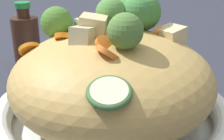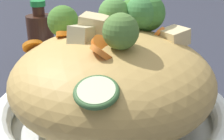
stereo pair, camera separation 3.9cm
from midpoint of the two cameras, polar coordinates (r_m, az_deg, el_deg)
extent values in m
plane|color=#282B36|center=(0.44, -2.62, -11.42)|extent=(3.00, 3.00, 0.00)
cylinder|color=white|center=(0.43, -2.65, -10.38)|extent=(0.31, 0.31, 0.02)
torus|color=white|center=(0.42, -2.71, -7.59)|extent=(0.33, 0.33, 0.03)
ellipsoid|color=tan|center=(0.40, -2.83, -1.71)|extent=(0.27, 0.27, 0.12)
torus|color=tan|center=(0.38, -5.03, 6.34)|extent=(0.07, 0.07, 0.01)
torus|color=tan|center=(0.42, -5.64, 4.14)|extent=(0.06, 0.06, 0.02)
cone|color=#9BC07A|center=(0.42, 2.03, 7.39)|extent=(0.03, 0.02, 0.02)
sphere|color=#3E7C3E|center=(0.41, 2.07, 10.79)|extent=(0.05, 0.05, 0.04)
cone|color=#97B77B|center=(0.41, -2.94, 7.73)|extent=(0.03, 0.03, 0.01)
sphere|color=#51883F|center=(0.41, -3.00, 10.67)|extent=(0.06, 0.06, 0.04)
cone|color=#A0B77B|center=(0.34, -0.89, 3.85)|extent=(0.03, 0.03, 0.02)
sphere|color=#4F7737|center=(0.33, -0.91, 7.33)|extent=(0.06, 0.06, 0.04)
cone|color=#9DC378|center=(0.46, -12.64, 5.84)|extent=(0.03, 0.03, 0.01)
sphere|color=#477A2F|center=(0.46, -12.90, 8.72)|extent=(0.07, 0.07, 0.05)
cone|color=#9BBD7C|center=(0.44, -0.35, 7.80)|extent=(0.02, 0.03, 0.02)
sphere|color=#437D32|center=(0.43, -0.36, 10.73)|extent=(0.05, 0.05, 0.04)
cone|color=#A4B570|center=(0.43, 3.09, 7.41)|extent=(0.03, 0.02, 0.02)
sphere|color=#3E7A34|center=(0.42, 3.17, 10.82)|extent=(0.06, 0.06, 0.05)
cylinder|color=orange|center=(0.34, -4.85, 4.93)|extent=(0.02, 0.02, 0.02)
cylinder|color=orange|center=(0.32, -4.46, 3.20)|extent=(0.03, 0.03, 0.02)
cylinder|color=orange|center=(0.39, -12.24, 6.16)|extent=(0.03, 0.03, 0.02)
cylinder|color=orange|center=(0.45, -12.52, 6.55)|extent=(0.03, 0.03, 0.02)
cylinder|color=orange|center=(0.41, 5.73, 7.07)|extent=(0.02, 0.02, 0.02)
cylinder|color=orange|center=(0.42, -18.02, 3.72)|extent=(0.03, 0.04, 0.02)
cylinder|color=beige|center=(0.28, -4.53, -4.33)|extent=(0.05, 0.05, 0.02)
torus|color=#355A30|center=(0.28, -4.53, -4.33)|extent=(0.06, 0.06, 0.02)
cylinder|color=beige|center=(0.45, -8.52, 7.73)|extent=(0.04, 0.04, 0.02)
torus|color=#2D6535|center=(0.45, -8.52, 7.73)|extent=(0.05, 0.05, 0.02)
cylinder|color=beige|center=(0.41, -5.18, 8.03)|extent=(0.03, 0.03, 0.03)
torus|color=#2B6434|center=(0.41, -5.18, 8.03)|extent=(0.04, 0.03, 0.03)
cube|color=#D2BC8A|center=(0.41, 8.44, 6.53)|extent=(0.04, 0.04, 0.02)
cube|color=#D2BC89|center=(0.38, -6.62, 7.80)|extent=(0.05, 0.05, 0.03)
cube|color=#C5BB8E|center=(0.36, -8.72, 6.24)|extent=(0.03, 0.03, 0.03)
cube|color=#C6B989|center=(0.46, -7.51, 8.19)|extent=(0.03, 0.03, 0.02)
cylinder|color=#381E14|center=(0.66, -17.53, 4.79)|extent=(0.06, 0.06, 0.11)
cylinder|color=#381E14|center=(0.65, -18.20, 10.26)|extent=(0.03, 0.03, 0.02)
cylinder|color=#1E7F38|center=(0.64, -18.37, 11.60)|extent=(0.03, 0.03, 0.01)
camera|label=1|loc=(0.02, -92.86, -1.18)|focal=48.27mm
camera|label=2|loc=(0.02, 87.14, 1.18)|focal=48.27mm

